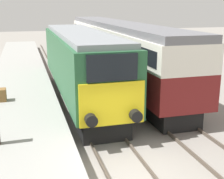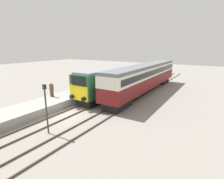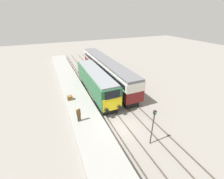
% 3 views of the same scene
% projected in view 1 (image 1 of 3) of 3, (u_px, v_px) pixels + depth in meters
% --- Properties ---
extents(ground_plane, '(120.00, 120.00, 0.00)m').
position_uv_depth(ground_plane, '(130.00, 177.00, 10.01)').
color(ground_plane, gray).
extents(platform_left, '(3.50, 50.00, 0.83)m').
position_uv_depth(platform_left, '(21.00, 101.00, 16.46)').
color(platform_left, gray).
rests_on(platform_left, ground_plane).
extents(rails_near_track, '(1.51, 60.00, 0.14)m').
position_uv_depth(rails_near_track, '(95.00, 121.00, 14.63)').
color(rails_near_track, '#4C4238').
rests_on(rails_near_track, ground_plane).
extents(rails_far_track, '(1.50, 60.00, 0.14)m').
position_uv_depth(rails_far_track, '(162.00, 114.00, 15.53)').
color(rails_far_track, '#4C4238').
rests_on(rails_far_track, ground_plane).
extents(locomotive, '(2.70, 13.16, 3.96)m').
position_uv_depth(locomotive, '(81.00, 64.00, 17.25)').
color(locomotive, black).
rests_on(locomotive, ground_plane).
extents(passenger_carriage, '(2.75, 20.79, 4.19)m').
position_uv_depth(passenger_carriage, '(117.00, 46.00, 22.07)').
color(passenger_carriage, black).
rests_on(passenger_carriage, ground_plane).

